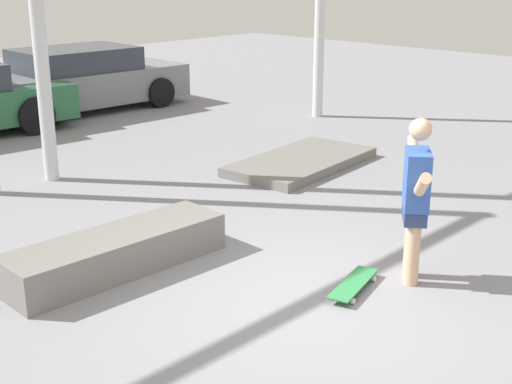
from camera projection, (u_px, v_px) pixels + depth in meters
name	position (u px, v px, depth m)	size (l,w,h in m)	color
ground_plane	(308.00, 303.00, 6.49)	(36.00, 36.00, 0.00)	gray
skateboarder	(416.00, 194.00, 6.69)	(1.24, 0.95, 1.61)	#DBAD89
skateboard	(353.00, 284.00, 6.73)	(0.83, 0.41, 0.08)	#338C4C
grind_box	(117.00, 252.00, 7.13)	(2.31, 0.66, 0.39)	slate
manual_pad	(301.00, 162.00, 10.77)	(2.44, 1.23, 0.14)	slate
parked_car_grey	(82.00, 80.00, 14.69)	(4.26, 2.08, 1.29)	slate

